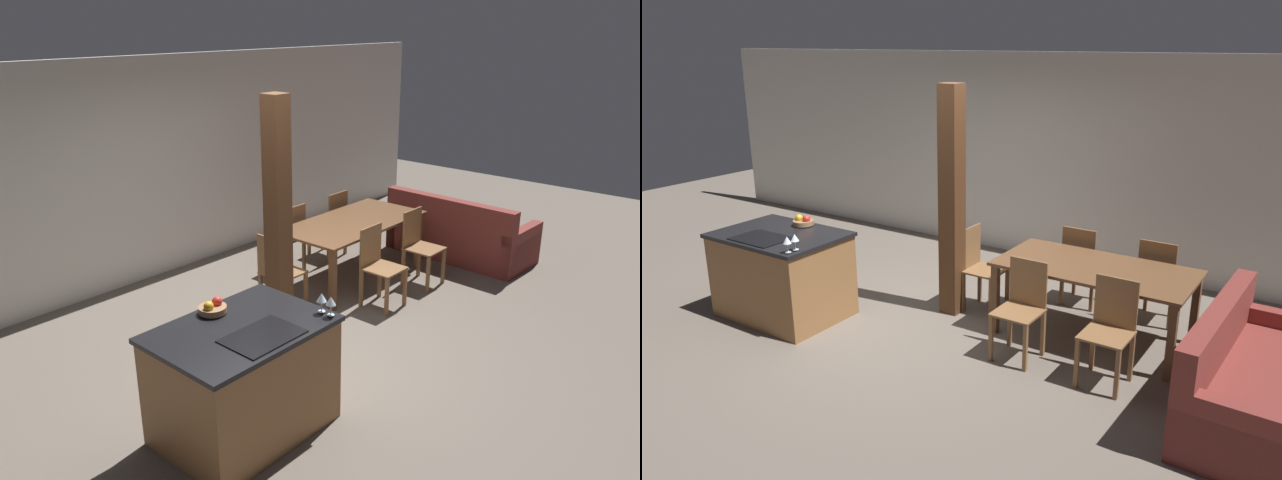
% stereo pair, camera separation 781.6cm
% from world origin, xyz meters
% --- Properties ---
extents(ground_plane, '(16.00, 16.00, 0.00)m').
position_xyz_m(ground_plane, '(0.00, 0.00, 0.00)').
color(ground_plane, '#665B51').
extents(wall_back, '(11.20, 0.08, 2.70)m').
position_xyz_m(wall_back, '(0.00, 2.69, 1.35)').
color(wall_back, silver).
rests_on(wall_back, ground_plane).
extents(kitchen_island, '(1.32, 0.95, 0.93)m').
position_xyz_m(kitchen_island, '(-1.18, -0.56, 0.46)').
color(kitchen_island, olive).
rests_on(kitchen_island, ground_plane).
extents(fruit_bowl, '(0.22, 0.22, 0.12)m').
position_xyz_m(fruit_bowl, '(-1.17, -0.23, 0.97)').
color(fruit_bowl, '#99704C').
rests_on(fruit_bowl, kitchen_island).
extents(wine_glass_near, '(0.08, 0.08, 0.16)m').
position_xyz_m(wine_glass_near, '(-0.60, -0.96, 1.05)').
color(wine_glass_near, silver).
rests_on(wine_glass_near, kitchen_island).
extents(wine_glass_middle, '(0.08, 0.08, 0.16)m').
position_xyz_m(wine_glass_middle, '(-0.60, -0.86, 1.05)').
color(wine_glass_middle, silver).
rests_on(wine_glass_middle, kitchen_island).
extents(dining_table, '(1.88, 0.95, 0.76)m').
position_xyz_m(dining_table, '(1.80, 0.71, 0.66)').
color(dining_table, brown).
rests_on(dining_table, ground_plane).
extents(dining_chair_near_left, '(0.40, 0.40, 0.92)m').
position_xyz_m(dining_chair_near_left, '(1.38, 0.01, 0.49)').
color(dining_chair_near_left, brown).
rests_on(dining_chair_near_left, ground_plane).
extents(dining_chair_near_right, '(0.40, 0.40, 0.92)m').
position_xyz_m(dining_chair_near_right, '(2.23, 0.01, 0.49)').
color(dining_chair_near_right, brown).
rests_on(dining_chair_near_right, ground_plane).
extents(dining_chair_far_left, '(0.40, 0.40, 0.92)m').
position_xyz_m(dining_chair_far_left, '(1.38, 1.41, 0.49)').
color(dining_chair_far_left, brown).
rests_on(dining_chair_far_left, ground_plane).
extents(dining_chair_far_right, '(0.40, 0.40, 0.92)m').
position_xyz_m(dining_chair_far_right, '(2.23, 1.41, 0.49)').
color(dining_chair_far_right, brown).
rests_on(dining_chair_far_right, ground_plane).
extents(dining_chair_head_end, '(0.40, 0.40, 0.92)m').
position_xyz_m(dining_chair_head_end, '(0.49, 0.71, 0.49)').
color(dining_chair_head_end, brown).
rests_on(dining_chair_head_end, ground_plane).
extents(couch, '(0.94, 1.92, 0.88)m').
position_xyz_m(couch, '(3.38, 0.09, 0.29)').
color(couch, maroon).
rests_on(couch, ground_plane).
extents(timber_post, '(0.21, 0.21, 2.44)m').
position_xyz_m(timber_post, '(0.29, 0.49, 1.22)').
color(timber_post, '#4C2D19').
rests_on(timber_post, ground_plane).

